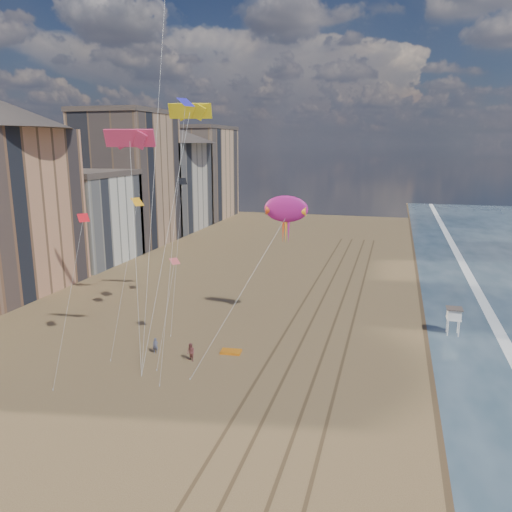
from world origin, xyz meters
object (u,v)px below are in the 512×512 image
Objects in this scene: lifeguard_stand at (454,314)px; kite_flyer_a at (156,346)px; kite_flyer_b at (191,352)px; show_kite at (286,209)px; grounded_kite at (231,352)px.

lifeguard_stand is 34.06m from kite_flyer_a.
kite_flyer_b reaches higher than kite_flyer_a.
show_kite is 11.63× the size of kite_flyer_b.
lifeguard_stand is 30.52m from kite_flyer_b.
kite_flyer_a is 0.88× the size of kite_flyer_b.
show_kite reaches higher than kite_flyer_b.
show_kite is 13.17× the size of kite_flyer_a.
grounded_kite is at bearing -152.79° from lifeguard_stand.
lifeguard_stand reaches higher than kite_flyer_a.
lifeguard_stand reaches higher than grounded_kite.
kite_flyer_b is at bearing -23.28° from kite_flyer_a.
kite_flyer_b is (-6.95, -12.95, -13.32)m from show_kite.
show_kite is at bearing -174.07° from lifeguard_stand.
show_kite is (3.65, 9.92, 14.15)m from grounded_kite.
grounded_kite is 8.03m from kite_flyer_a.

